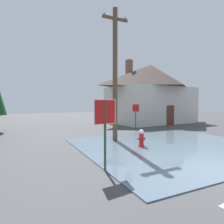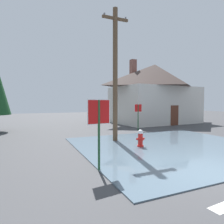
# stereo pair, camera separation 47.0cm
# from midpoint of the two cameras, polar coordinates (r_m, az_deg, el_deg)

# --- Properties ---
(ground_plane) EXTENTS (80.00, 80.00, 0.10)m
(ground_plane) POSITION_cam_midpoint_polar(r_m,az_deg,el_deg) (7.52, 28.51, -15.58)
(ground_plane) COLOR #424244
(flood_puddle) EXTENTS (9.52, 8.54, 0.04)m
(flood_puddle) POSITION_cam_midpoint_polar(r_m,az_deg,el_deg) (10.82, 18.46, -9.41)
(flood_puddle) COLOR slate
(flood_puddle) RESTS_ON ground
(stop_sign_near) EXTENTS (0.82, 0.13, 2.38)m
(stop_sign_near) POSITION_cam_midpoint_polar(r_m,az_deg,el_deg) (6.41, -1.78, -2.23)
(stop_sign_near) COLOR #1E4C28
(stop_sign_near) RESTS_ON ground
(fire_hydrant) EXTENTS (0.45, 0.39, 0.90)m
(fire_hydrant) POSITION_cam_midpoint_polar(r_m,az_deg,el_deg) (10.08, 9.70, -7.73)
(fire_hydrant) COLOR red
(fire_hydrant) RESTS_ON ground
(utility_pole) EXTENTS (1.60, 0.28, 7.72)m
(utility_pole) POSITION_cam_midpoint_polar(r_m,az_deg,el_deg) (11.55, 2.14, 11.54)
(utility_pole) COLOR brown
(utility_pole) RESTS_ON ground
(stop_sign_far) EXTENTS (0.63, 0.11, 2.15)m
(stop_sign_far) POSITION_cam_midpoint_polar(r_m,az_deg,el_deg) (15.99, 8.53, 0.02)
(stop_sign_far) COLOR #1E4C28
(stop_sign_far) RESTS_ON ground
(house) EXTENTS (10.01, 7.23, 7.08)m
(house) POSITION_cam_midpoint_polar(r_m,az_deg,el_deg) (22.60, 13.01, 5.59)
(house) COLOR beige
(house) RESTS_ON ground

